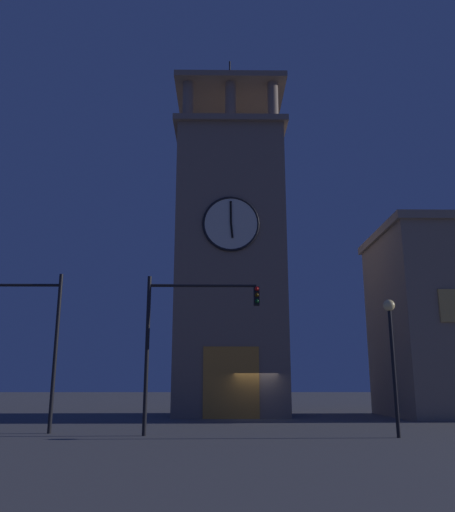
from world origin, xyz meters
The scene contains 5 objects.
ground_plane centered at (0.00, 0.00, 0.00)m, with size 200.00×200.00×0.00m, color #4C4C51.
clocktower centered at (1.43, -2.85, 9.78)m, with size 7.43×6.86×24.83m.
traffic_signal_near centered at (10.05, 9.02, 4.26)m, with size 4.15×0.41×6.41m.
traffic_signal_mid centered at (3.48, 10.04, 4.15)m, with size 4.50×0.41×6.11m.
street_lamp centered at (-4.43, 10.88, 3.53)m, with size 0.44×0.44×5.05m.
Camera 1 is at (2.03, 30.65, 1.89)m, focal length 36.54 mm.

